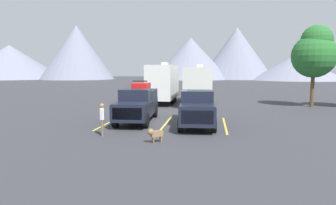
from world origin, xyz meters
TOP-DOWN VIEW (x-y plane):
  - ground_plane at (0.00, 0.00)m, footprint 240.00×240.00m
  - pickup_truck_a at (-1.90, 0.42)m, footprint 2.28×5.86m
  - pickup_truck_b at (1.92, -0.44)m, footprint 2.26×5.75m
  - lot_stripe_a at (-3.59, -0.21)m, footprint 0.12×5.50m
  - lot_stripe_b at (0.00, -0.21)m, footprint 0.12×5.50m
  - lot_stripe_c at (3.59, -0.21)m, footprint 0.12×5.50m
  - camper_trailer_a at (-1.90, 10.89)m, footprint 2.36×8.03m
  - camper_trailer_b at (1.63, 10.34)m, footprint 2.49×9.06m
  - person_a at (-2.64, -4.05)m, footprint 0.25×0.35m
  - dog at (0.20, -5.12)m, footprint 0.72×0.57m
  - tree_a at (11.59, 9.76)m, footprint 3.78×3.78m
  - mountain_ridge at (-2.46, 82.04)m, footprint 158.39×39.39m

SIDE VIEW (x-z plane):
  - ground_plane at x=0.00m, z-range 0.00..0.00m
  - lot_stripe_a at x=-3.59m, z-range 0.00..0.01m
  - lot_stripe_b at x=0.00m, z-range 0.00..0.01m
  - lot_stripe_c at x=3.59m, z-range 0.00..0.01m
  - dog at x=0.20m, z-range 0.11..0.78m
  - person_a at x=-2.64m, z-range 0.12..1.77m
  - pickup_truck_b at x=1.92m, z-range 0.06..2.18m
  - pickup_truck_a at x=-1.90m, z-range -0.12..2.47m
  - camper_trailer_b at x=1.63m, z-range 0.10..3.89m
  - camper_trailer_a at x=-1.90m, z-range 0.10..4.11m
  - tree_a at x=11.59m, z-range 1.24..8.35m
  - mountain_ridge at x=-2.46m, z-range -1.91..15.79m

